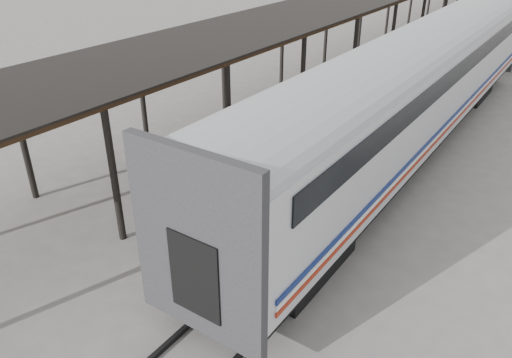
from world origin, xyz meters
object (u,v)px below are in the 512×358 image
at_px(porter, 191,187).
at_px(pedestrian, 313,83).
at_px(luggage_tug, 369,67).
at_px(baggage_cart, 202,207).

relative_size(porter, pedestrian, 1.07).
bearing_deg(luggage_tug, porter, -67.81).
distance_m(baggage_cart, pedestrian, 12.25).
distance_m(porter, pedestrian, 12.98).
relative_size(baggage_cart, pedestrian, 1.67).
bearing_deg(porter, pedestrian, 38.57).
xyz_separation_m(baggage_cart, luggage_tug, (-2.07, 16.84, -0.01)).
bearing_deg(luggage_tug, pedestrian, -84.90).
bearing_deg(pedestrian, baggage_cart, 123.69).
distance_m(baggage_cart, luggage_tug, 16.97).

